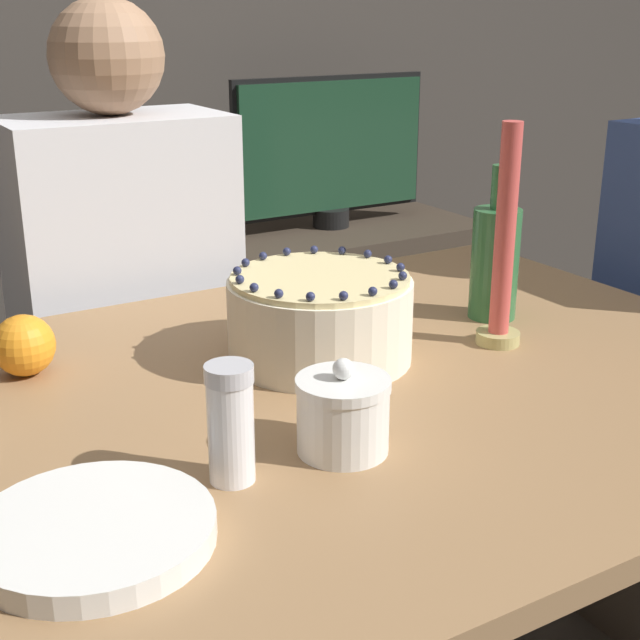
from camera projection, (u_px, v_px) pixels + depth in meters
dining_table at (298, 467)px, 1.18m from camera, size 1.41×0.94×0.72m
cake at (320, 317)px, 1.24m from camera, size 0.26×0.26×0.13m
sugar_bowl at (343, 414)px, 0.98m from camera, size 0.11×0.11×0.11m
sugar_shaker at (231, 423)px, 0.91m from camera, size 0.05×0.05×0.13m
plate_stack at (94, 531)px, 0.82m from camera, size 0.23×0.23×0.02m
candle at (504, 255)px, 1.27m from camera, size 0.06×0.06×0.32m
bottle at (495, 261)px, 1.40m from camera, size 0.08×0.08×0.24m
orange_fruit_0 at (24, 345)px, 1.19m from camera, size 0.08×0.08×0.08m
person_man_blue_shirt at (129, 364)px, 1.75m from camera, size 0.40×0.34×1.21m
side_cabinet at (330, 331)px, 2.55m from camera, size 0.80×0.45×0.62m
tv_monitor at (331, 149)px, 2.38m from camera, size 0.58×0.10×0.40m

